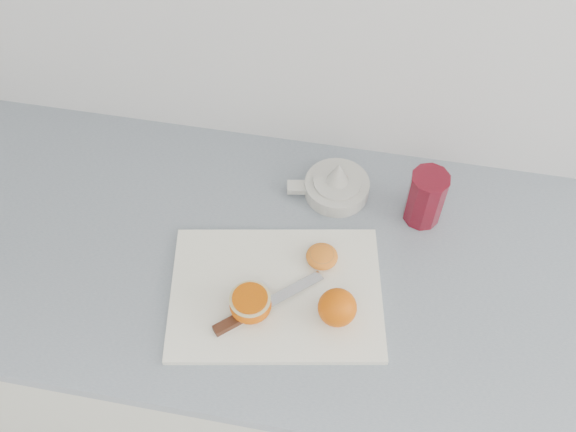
{
  "coord_description": "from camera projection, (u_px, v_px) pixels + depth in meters",
  "views": [
    {
      "loc": [
        -0.15,
        1.06,
        1.92
      ],
      "look_at": [
        -0.28,
        1.75,
        0.96
      ],
      "focal_mm": 40.0,
      "sensor_mm": 36.0,
      "label": 1
    }
  ],
  "objects": [
    {
      "name": "paring_knife",
      "position": [
        248.0,
        314.0,
        1.13
      ],
      "size": [
        0.18,
        0.16,
        0.01
      ],
      "color": "#4E2512",
      "rests_on": "cutting_board"
    },
    {
      "name": "cutting_board",
      "position": [
        276.0,
        293.0,
        1.17
      ],
      "size": [
        0.43,
        0.34,
        0.01
      ],
      "primitive_type": "cube",
      "rotation": [
        0.0,
        0.0,
        0.18
      ],
      "color": "white",
      "rests_on": "counter"
    },
    {
      "name": "squeezed_shell",
      "position": [
        322.0,
        256.0,
        1.19
      ],
      "size": [
        0.06,
        0.06,
        0.03
      ],
      "color": "orange",
      "rests_on": "cutting_board"
    },
    {
      "name": "whole_orange",
      "position": [
        337.0,
        308.0,
        1.1
      ],
      "size": [
        0.07,
        0.07,
        0.07
      ],
      "color": "orange",
      "rests_on": "cutting_board"
    },
    {
      "name": "citrus_juicer",
      "position": [
        336.0,
        185.0,
        1.29
      ],
      "size": [
        0.17,
        0.13,
        0.09
      ],
      "color": "white",
      "rests_on": "counter"
    },
    {
      "name": "red_tumbler",
      "position": [
        425.0,
        199.0,
        1.23
      ],
      "size": [
        0.07,
        0.07,
        0.12
      ],
      "color": "maroon",
      "rests_on": "counter"
    },
    {
      "name": "half_orange",
      "position": [
        250.0,
        304.0,
        1.12
      ],
      "size": [
        0.07,
        0.07,
        0.05
      ],
      "color": "orange",
      "rests_on": "cutting_board"
    },
    {
      "name": "counter",
      "position": [
        342.0,
        364.0,
        1.56
      ],
      "size": [
        2.34,
        0.64,
        0.89
      ],
      "color": "silver",
      "rests_on": "ground"
    }
  ]
}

